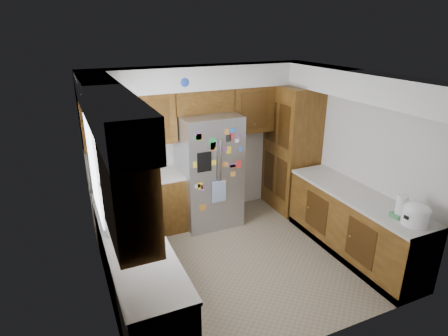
{
  "coord_description": "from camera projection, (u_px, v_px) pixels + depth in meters",
  "views": [
    {
      "loc": [
        -2.04,
        -3.94,
        3.06
      ],
      "look_at": [
        -0.12,
        0.35,
        1.26
      ],
      "focal_mm": 30.0,
      "sensor_mm": 36.0,
      "label": 1
    }
  ],
  "objects": [
    {
      "name": "floor",
      "position": [
        242.0,
        259.0,
        5.23
      ],
      "size": [
        3.6,
        3.6,
        0.0
      ],
      "primitive_type": "plane",
      "color": "gray",
      "rests_on": "ground"
    },
    {
      "name": "room_shell",
      "position": [
        225.0,
        127.0,
        4.85
      ],
      "size": [
        3.64,
        3.24,
        2.52
      ],
      "color": "beige",
      "rests_on": "ground"
    },
    {
      "name": "left_counter_run",
      "position": [
        143.0,
        255.0,
        4.58
      ],
      "size": [
        1.36,
        3.2,
        0.92
      ],
      "color": "#42290C",
      "rests_on": "ground"
    },
    {
      "name": "right_counter_run",
      "position": [
        353.0,
        226.0,
        5.24
      ],
      "size": [
        0.63,
        2.25,
        0.92
      ],
      "color": "#42290C",
      "rests_on": "ground"
    },
    {
      "name": "pantry",
      "position": [
        291.0,
        149.0,
        6.4
      ],
      "size": [
        0.6,
        0.9,
        2.15
      ],
      "primitive_type": "cube",
      "color": "#42290C",
      "rests_on": "ground"
    },
    {
      "name": "fridge",
      "position": [
        209.0,
        170.0,
        5.93
      ],
      "size": [
        0.9,
        0.79,
        1.8
      ],
      "color": "#9C9CA1",
      "rests_on": "ground"
    },
    {
      "name": "bridge_cabinet",
      "position": [
        203.0,
        100.0,
        5.74
      ],
      "size": [
        0.96,
        0.34,
        0.35
      ],
      "primitive_type": "cube",
      "color": "#42290C",
      "rests_on": "fridge"
    },
    {
      "name": "fridge_top_items",
      "position": [
        195.0,
        82.0,
        5.52
      ],
      "size": [
        0.81,
        0.3,
        0.29
      ],
      "color": "blue",
      "rests_on": "bridge_cabinet"
    },
    {
      "name": "sink_assembly",
      "position": [
        126.0,
        214.0,
        4.39
      ],
      "size": [
        0.52,
        0.73,
        0.37
      ],
      "color": "white",
      "rests_on": "left_counter_run"
    },
    {
      "name": "left_counter_clutter",
      "position": [
        118.0,
        185.0,
        5.01
      ],
      "size": [
        0.33,
        0.87,
        0.38
      ],
      "color": "black",
      "rests_on": "left_counter_run"
    },
    {
      "name": "rice_cooker",
      "position": [
        416.0,
        213.0,
        4.25
      ],
      "size": [
        0.31,
        0.3,
        0.26
      ],
      "color": "white",
      "rests_on": "right_counter_run"
    },
    {
      "name": "paper_towel",
      "position": [
        401.0,
        206.0,
        4.39
      ],
      "size": [
        0.13,
        0.13,
        0.29
      ],
      "primitive_type": "cylinder",
      "color": "white",
      "rests_on": "right_counter_run"
    }
  ]
}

